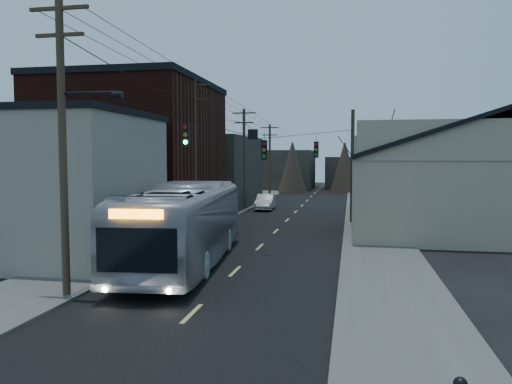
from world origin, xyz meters
TOP-DOWN VIEW (x-y plane):
  - ground at (0.00, 0.00)m, footprint 160.00×160.00m
  - road_surface at (0.00, 30.00)m, footprint 9.00×110.00m
  - sidewalk_left at (-6.50, 30.00)m, footprint 4.00×110.00m
  - sidewalk_right at (6.50, 30.00)m, footprint 4.00×110.00m
  - building_clapboard at (-9.00, 9.00)m, footprint 8.00×8.00m
  - building_brick at (-10.00, 20.00)m, footprint 10.00×12.00m
  - building_left_far at (-9.50, 36.00)m, footprint 9.00×14.00m
  - warehouse at (13.00, 25.00)m, footprint 16.16×20.60m
  - building_far_left at (-6.00, 65.00)m, footprint 10.00×12.00m
  - building_far_right at (7.00, 70.00)m, footprint 12.00×14.00m
  - bare_tree at (6.50, 20.00)m, footprint 0.40×0.40m
  - utility_lines at (-3.11, 24.14)m, footprint 11.24×45.28m
  - bus at (-2.57, 8.89)m, footprint 4.39×13.75m
  - parked_car at (-3.00, 33.33)m, footprint 1.78×4.58m

SIDE VIEW (x-z plane):
  - ground at x=0.00m, z-range 0.00..0.00m
  - road_surface at x=0.00m, z-range 0.00..0.02m
  - sidewalk_left at x=-6.50m, z-range 0.00..0.12m
  - sidewalk_right at x=6.50m, z-range 0.00..0.12m
  - parked_car at x=-3.00m, z-range 0.00..1.49m
  - bus at x=-2.57m, z-range 0.00..3.77m
  - building_far_right at x=7.00m, z-range 0.00..5.00m
  - warehouse at x=13.00m, z-range -1.17..6.56m
  - building_far_left at x=-6.00m, z-range 0.00..6.00m
  - building_clapboard at x=-9.00m, z-range 0.00..7.00m
  - building_left_far at x=-9.50m, z-range 0.00..7.00m
  - bare_tree at x=6.50m, z-range 0.00..7.20m
  - utility_lines at x=-3.11m, z-range -0.30..10.20m
  - building_brick at x=-10.00m, z-range 0.00..10.00m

